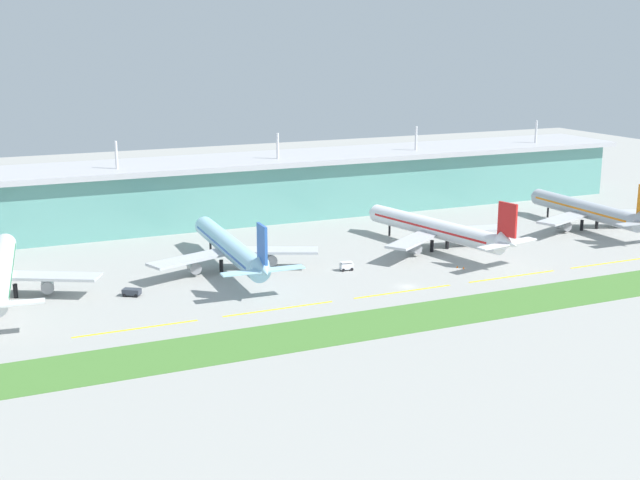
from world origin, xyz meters
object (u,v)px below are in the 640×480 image
airliner_far_middle (437,229)px  safety_cone_nose_front (457,267)px  airliner_nearest (0,272)px  pushback_tug (132,292)px  airliner_near_middle (231,248)px  airliner_farthest (587,210)px  baggage_cart (347,266)px  safety_cone_left_wingtip (464,268)px

airliner_far_middle → safety_cone_nose_front: (-5.74, -20.44, -6.10)m
airliner_nearest → pushback_tug: airliner_nearest is taller
airliner_near_middle → pushback_tug: (-30.24, -12.66, -5.35)m
airliner_farthest → pushback_tug: 157.04m
airliner_far_middle → baggage_cart: airliner_far_middle is taller
airliner_farthest → baggage_cart: 98.11m
pushback_tug → safety_cone_left_wingtip: bearing=-8.1°
airliner_near_middle → airliner_nearest: bearing=-179.4°
airliner_nearest → safety_cone_nose_front: (118.77, -23.13, -6.11)m
airliner_nearest → airliner_farthest: bearing=0.2°
safety_cone_left_wingtip → airliner_far_middle: bearing=77.8°
airliner_near_middle → airliner_farthest: bearing=0.1°
safety_cone_nose_front → airliner_far_middle: bearing=74.3°
airliner_near_middle → airliner_farthest: size_ratio=1.11×
pushback_tug → safety_cone_nose_front: 89.80m
airliner_nearest → baggage_cart: (89.07, -12.91, -5.19)m
pushback_tug → safety_cone_nose_front: bearing=-7.1°
airliner_nearest → airliner_far_middle: 124.54m
safety_cone_nose_front → airliner_farthest: bearing=19.5°
airliner_far_middle → safety_cone_nose_front: airliner_far_middle is taller
airliner_near_middle → safety_cone_left_wingtip: size_ratio=95.41×
airliner_farthest → safety_cone_nose_front: size_ratio=86.11×
airliner_far_middle → baggage_cart: size_ratio=17.19×
airliner_nearest → baggage_cart: airliner_nearest is taller
airliner_far_middle → airliner_farthest: bearing=3.2°
airliner_farthest → safety_cone_left_wingtip: 71.43m
safety_cone_left_wingtip → airliner_nearest: bearing=168.3°
airliner_farthest → safety_cone_nose_front: airliner_farthest is taller
baggage_cart → safety_cone_nose_front: 31.43m
airliner_near_middle → pushback_tug: airliner_near_middle is taller
baggage_cart → airliner_farthest: bearing=8.0°
airliner_nearest → safety_cone_left_wingtip: airliner_nearest is taller
airliner_near_middle → safety_cone_left_wingtip: (59.79, -25.50, -6.10)m
airliner_far_middle → safety_cone_left_wingtip: airliner_far_middle is taller
airliner_nearest → pushback_tug: size_ratio=13.95×
airliner_farthest → pushback_tug: bearing=-175.3°
airliner_near_middle → safety_cone_nose_front: bearing=-22.0°
airliner_nearest → airliner_far_middle: same height
pushback_tug → safety_cone_left_wingtip: 90.95m
airliner_far_middle → baggage_cart: (-35.44, -10.21, -5.19)m
airliner_far_middle → safety_cone_nose_front: 22.08m
airliner_near_middle → airliner_farthest: same height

